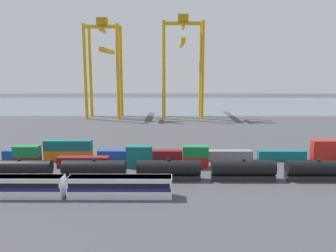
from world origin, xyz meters
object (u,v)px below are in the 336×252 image
(shipping_container_11, at_px, (122,155))
(shipping_container_14, at_px, (282,155))
(passenger_train, at_px, (66,186))
(gantry_crane_central, at_px, (182,55))
(freight_tank_row, at_px, (169,170))
(shipping_container_8, at_px, (16,155))
(shipping_container_12, at_px, (175,155))
(gantry_crane_west, at_px, (104,59))

(shipping_container_11, height_order, shipping_container_14, same)
(passenger_train, height_order, gantry_crane_central, gantry_crane_central)
(freight_tank_row, distance_m, shipping_container_8, 42.46)
(shipping_container_11, bearing_deg, shipping_container_12, 0.00)
(shipping_container_8, xyz_separation_m, gantry_crane_central, (45.82, 81.77, 28.38))
(passenger_train, xyz_separation_m, shipping_container_12, (20.23, 25.42, -0.84))
(shipping_container_12, bearing_deg, freight_tank_row, -95.71)
(shipping_container_11, distance_m, shipping_container_12, 13.68)
(shipping_container_12, distance_m, shipping_container_14, 27.35)
(freight_tank_row, relative_size, shipping_container_11, 6.29)
(shipping_container_11, relative_size, gantry_crane_west, 0.26)
(shipping_container_14, bearing_deg, shipping_container_12, 180.00)
(passenger_train, relative_size, gantry_crane_central, 0.80)
(shipping_container_14, xyz_separation_m, gantry_crane_central, (-22.57, 81.77, 28.38))
(passenger_train, xyz_separation_m, shipping_container_14, (47.59, 25.42, -0.84))
(passenger_train, bearing_deg, shipping_container_8, 129.29)
(passenger_train, bearing_deg, gantry_crane_central, 76.86)
(freight_tank_row, height_order, gantry_crane_central, gantry_crane_central)
(gantry_crane_west, bearing_deg, passenger_train, -83.24)
(shipping_container_8, bearing_deg, gantry_crane_west, 84.21)
(freight_tank_row, height_order, gantry_crane_west, gantry_crane_west)
(passenger_train, relative_size, shipping_container_12, 3.19)
(passenger_train, xyz_separation_m, shipping_container_8, (-20.80, 25.42, -0.84))
(shipping_container_12, bearing_deg, passenger_train, -128.51)
(passenger_train, height_order, shipping_container_14, passenger_train)
(gantry_crane_central, bearing_deg, shipping_container_14, -74.57)
(shipping_container_12, bearing_deg, shipping_container_14, 0.00)
(shipping_container_11, relative_size, shipping_container_14, 1.00)
(shipping_container_8, relative_size, gantry_crane_west, 0.13)
(shipping_container_8, bearing_deg, shipping_container_14, 0.00)
(passenger_train, xyz_separation_m, shipping_container_11, (6.55, 25.42, -0.84))
(gantry_crane_central, bearing_deg, shipping_container_12, -93.35)
(shipping_container_11, xyz_separation_m, shipping_container_14, (41.03, 0.00, 0.00))
(shipping_container_8, xyz_separation_m, shipping_container_11, (27.35, 0.00, 0.00))
(shipping_container_14, bearing_deg, shipping_container_8, 180.00)
(shipping_container_8, distance_m, gantry_crane_central, 97.93)
(shipping_container_12, bearing_deg, shipping_container_11, 180.00)
(passenger_train, bearing_deg, shipping_container_11, 75.55)
(passenger_train, distance_m, shipping_container_12, 32.50)
(shipping_container_14, distance_m, gantry_crane_west, 104.22)
(shipping_container_8, height_order, shipping_container_14, same)
(freight_tank_row, xyz_separation_m, gantry_crane_central, (6.35, 97.40, 27.52))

